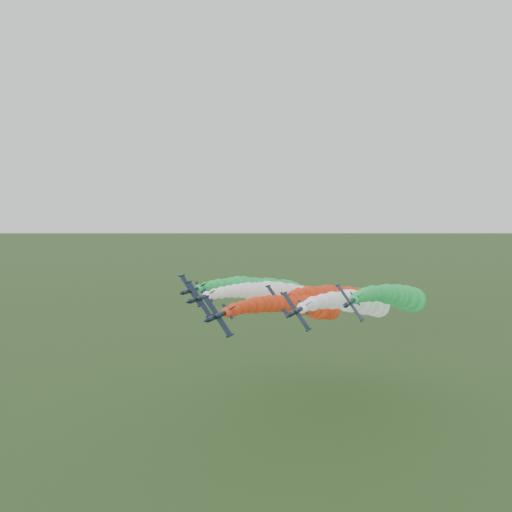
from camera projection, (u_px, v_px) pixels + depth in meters
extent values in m
plane|color=#385C28|center=(285.00, 471.00, 107.97)|extent=(3000.00, 3000.00, 0.00)
cylinder|color=black|center=(219.00, 315.00, 94.35)|extent=(1.40, 8.18, 1.40)
cone|color=black|center=(206.00, 321.00, 90.00)|extent=(1.27, 1.64, 1.27)
cone|color=black|center=(230.00, 311.00, 98.37)|extent=(1.27, 0.82, 1.27)
ellipsoid|color=black|center=(215.00, 316.00, 92.56)|extent=(0.89, 1.71, 0.92)
cube|color=black|center=(218.00, 316.00, 94.24)|extent=(5.37, 1.73, 7.02)
cylinder|color=black|center=(205.00, 297.00, 94.98)|extent=(0.56, 2.36, 0.56)
cylinder|color=black|center=(230.00, 336.00, 93.49)|extent=(0.56, 2.36, 0.56)
cube|color=black|center=(231.00, 309.00, 97.05)|extent=(1.74, 1.36, 1.37)
cube|color=black|center=(228.00, 312.00, 97.41)|extent=(2.16, 1.00, 2.81)
sphere|color=red|center=(226.00, 312.00, 97.22)|extent=(2.12, 2.12, 2.12)
sphere|color=red|center=(234.00, 310.00, 100.16)|extent=(2.76, 2.76, 2.76)
sphere|color=red|center=(242.00, 308.00, 103.09)|extent=(2.78, 2.78, 2.78)
sphere|color=red|center=(249.00, 306.00, 106.01)|extent=(3.17, 3.17, 3.17)
sphere|color=red|center=(256.00, 305.00, 108.92)|extent=(3.76, 3.76, 3.76)
sphere|color=red|center=(263.00, 304.00, 111.81)|extent=(3.69, 3.69, 3.69)
sphere|color=red|center=(270.00, 304.00, 114.70)|extent=(4.09, 4.09, 4.09)
sphere|color=red|center=(276.00, 304.00, 117.57)|extent=(4.12, 4.12, 4.12)
sphere|color=red|center=(282.00, 303.00, 120.43)|extent=(4.22, 4.22, 4.22)
sphere|color=red|center=(289.00, 304.00, 123.27)|extent=(4.43, 4.43, 4.43)
sphere|color=red|center=(295.00, 304.00, 126.11)|extent=(4.90, 4.90, 4.90)
sphere|color=red|center=(301.00, 304.00, 128.92)|extent=(5.56, 5.56, 5.56)
sphere|color=red|center=(307.00, 305.00, 131.73)|extent=(5.42, 5.42, 5.42)
sphere|color=red|center=(312.00, 306.00, 134.52)|extent=(6.08, 6.08, 6.08)
sphere|color=red|center=(318.00, 307.00, 137.29)|extent=(7.18, 7.18, 7.18)
sphere|color=red|center=(324.00, 308.00, 140.06)|extent=(6.48, 6.48, 6.48)
sphere|color=red|center=(329.00, 309.00, 142.80)|extent=(6.50, 6.50, 6.50)
cylinder|color=black|center=(200.00, 298.00, 107.89)|extent=(1.40, 8.18, 1.40)
cone|color=black|center=(188.00, 302.00, 103.54)|extent=(1.27, 1.64, 1.27)
cone|color=black|center=(210.00, 295.00, 111.91)|extent=(1.27, 0.82, 1.27)
ellipsoid|color=black|center=(196.00, 299.00, 106.10)|extent=(0.89, 1.71, 0.92)
cube|color=black|center=(199.00, 299.00, 107.78)|extent=(5.37, 1.73, 7.02)
cylinder|color=black|center=(188.00, 282.00, 108.52)|extent=(0.56, 2.36, 0.56)
cylinder|color=black|center=(210.00, 316.00, 107.03)|extent=(0.56, 2.36, 0.56)
cube|color=black|center=(211.00, 293.00, 110.59)|extent=(1.74, 1.36, 1.37)
cube|color=black|center=(208.00, 295.00, 110.95)|extent=(2.16, 1.00, 2.81)
sphere|color=white|center=(207.00, 296.00, 110.76)|extent=(2.14, 2.14, 2.14)
sphere|color=white|center=(214.00, 294.00, 113.70)|extent=(2.48, 2.48, 2.48)
sphere|color=white|center=(222.00, 293.00, 116.63)|extent=(2.83, 2.83, 2.83)
sphere|color=white|center=(229.00, 292.00, 119.55)|extent=(3.00, 3.00, 3.00)
sphere|color=white|center=(235.00, 291.00, 122.45)|extent=(3.39, 3.39, 3.39)
sphere|color=white|center=(242.00, 291.00, 125.35)|extent=(3.71, 3.71, 3.71)
sphere|color=white|center=(248.00, 290.00, 128.24)|extent=(4.25, 4.25, 4.25)
sphere|color=white|center=(255.00, 291.00, 131.11)|extent=(4.32, 4.32, 4.32)
sphere|color=white|center=(261.00, 291.00, 133.97)|extent=(4.72, 4.72, 4.72)
sphere|color=white|center=(267.00, 291.00, 136.81)|extent=(5.67, 5.67, 5.67)
sphere|color=white|center=(273.00, 292.00, 139.64)|extent=(5.64, 5.64, 5.64)
sphere|color=white|center=(279.00, 292.00, 142.46)|extent=(6.16, 6.16, 6.16)
sphere|color=white|center=(284.00, 293.00, 145.27)|extent=(5.74, 5.74, 5.74)
sphere|color=white|center=(290.00, 294.00, 148.06)|extent=(6.49, 6.49, 6.49)
sphere|color=white|center=(296.00, 295.00, 150.83)|extent=(6.27, 6.27, 6.27)
sphere|color=white|center=(301.00, 296.00, 153.59)|extent=(6.56, 6.56, 6.56)
sphere|color=white|center=(307.00, 297.00, 156.34)|extent=(6.85, 6.85, 6.85)
cylinder|color=black|center=(297.00, 311.00, 99.67)|extent=(1.40, 8.18, 1.40)
cone|color=black|center=(288.00, 316.00, 95.32)|extent=(1.27, 1.64, 1.27)
cone|color=black|center=(304.00, 307.00, 103.69)|extent=(1.27, 0.82, 1.27)
ellipsoid|color=black|center=(295.00, 312.00, 97.88)|extent=(0.89, 1.71, 0.92)
cube|color=black|center=(296.00, 311.00, 99.56)|extent=(5.37, 1.73, 7.02)
cylinder|color=black|center=(284.00, 293.00, 100.30)|extent=(0.56, 2.36, 0.56)
cylinder|color=black|center=(309.00, 330.00, 98.82)|extent=(0.56, 2.36, 0.56)
cube|color=black|center=(307.00, 305.00, 102.38)|extent=(1.74, 1.36, 1.37)
cube|color=black|center=(303.00, 307.00, 102.74)|extent=(2.16, 1.00, 2.81)
sphere|color=white|center=(302.00, 308.00, 102.54)|extent=(2.30, 2.30, 2.30)
sphere|color=white|center=(308.00, 305.00, 105.48)|extent=(2.39, 2.39, 2.39)
sphere|color=white|center=(313.00, 304.00, 108.41)|extent=(3.20, 3.20, 3.20)
sphere|color=white|center=(318.00, 302.00, 111.33)|extent=(2.91, 2.91, 2.91)
sphere|color=white|center=(323.00, 301.00, 114.24)|extent=(3.53, 3.53, 3.53)
sphere|color=white|center=(328.00, 301.00, 117.13)|extent=(3.53, 3.53, 3.53)
sphere|color=white|center=(332.00, 300.00, 120.02)|extent=(4.30, 4.30, 4.30)
sphere|color=white|center=(337.00, 300.00, 122.89)|extent=(4.19, 4.19, 4.19)
sphere|color=white|center=(342.00, 300.00, 125.75)|extent=(4.27, 4.27, 4.27)
sphere|color=white|center=(347.00, 300.00, 128.60)|extent=(5.76, 5.76, 5.76)
sphere|color=white|center=(351.00, 301.00, 131.43)|extent=(6.07, 6.07, 6.07)
sphere|color=white|center=(356.00, 301.00, 134.25)|extent=(5.26, 5.26, 5.26)
sphere|color=white|center=(360.00, 302.00, 137.05)|extent=(6.50, 6.50, 6.50)
sphere|color=white|center=(365.00, 303.00, 139.84)|extent=(6.81, 6.81, 6.81)
sphere|color=white|center=(369.00, 304.00, 142.62)|extent=(5.87, 5.87, 5.87)
sphere|color=white|center=(374.00, 305.00, 145.38)|extent=(6.78, 6.78, 6.78)
sphere|color=white|center=(378.00, 306.00, 148.13)|extent=(6.87, 6.87, 6.87)
cylinder|color=black|center=(192.00, 290.00, 120.19)|extent=(1.40, 8.18, 1.40)
cone|color=black|center=(181.00, 293.00, 115.84)|extent=(1.27, 1.64, 1.27)
cone|color=black|center=(201.00, 287.00, 124.21)|extent=(1.27, 0.82, 1.27)
ellipsoid|color=black|center=(189.00, 291.00, 118.41)|extent=(0.89, 1.71, 0.92)
cube|color=black|center=(191.00, 291.00, 120.08)|extent=(5.37, 1.73, 7.02)
cylinder|color=black|center=(182.00, 276.00, 120.83)|extent=(0.56, 2.36, 0.56)
cylinder|color=black|center=(201.00, 306.00, 119.34)|extent=(0.56, 2.36, 0.56)
cube|color=black|center=(202.00, 286.00, 122.90)|extent=(1.74, 1.36, 1.37)
cube|color=black|center=(200.00, 288.00, 123.26)|extent=(2.16, 1.00, 2.81)
sphere|color=green|center=(199.00, 288.00, 123.06)|extent=(1.95, 1.95, 1.95)
sphere|color=green|center=(206.00, 287.00, 126.00)|extent=(2.42, 2.42, 2.42)
sphere|color=green|center=(212.00, 286.00, 128.93)|extent=(2.81, 2.81, 2.81)
sphere|color=green|center=(219.00, 285.00, 131.85)|extent=(3.31, 3.31, 3.31)
sphere|color=green|center=(225.00, 284.00, 134.76)|extent=(3.31, 3.31, 3.31)
sphere|color=green|center=(231.00, 284.00, 137.66)|extent=(3.87, 3.87, 3.87)
sphere|color=green|center=(237.00, 284.00, 140.54)|extent=(4.73, 4.73, 4.73)
sphere|color=green|center=(243.00, 284.00, 143.41)|extent=(4.89, 4.89, 4.89)
sphere|color=green|center=(249.00, 285.00, 146.27)|extent=(4.55, 4.55, 4.55)
sphere|color=green|center=(255.00, 285.00, 149.12)|extent=(4.85, 4.85, 4.85)
sphere|color=green|center=(261.00, 286.00, 151.95)|extent=(4.86, 4.86, 4.86)
sphere|color=green|center=(266.00, 287.00, 154.77)|extent=(5.61, 5.61, 5.61)
sphere|color=green|center=(272.00, 288.00, 157.57)|extent=(5.98, 5.98, 5.98)
sphere|color=green|center=(277.00, 288.00, 160.36)|extent=(5.79, 5.79, 5.79)
sphere|color=green|center=(283.00, 289.00, 163.14)|extent=(6.73, 6.73, 6.73)
sphere|color=green|center=(288.00, 291.00, 165.90)|extent=(6.99, 6.99, 6.99)
sphere|color=green|center=(293.00, 292.00, 168.65)|extent=(6.74, 6.74, 6.74)
cylinder|color=black|center=(351.00, 302.00, 103.31)|extent=(1.40, 8.18, 1.40)
cone|color=black|center=(345.00, 306.00, 98.95)|extent=(1.27, 1.64, 1.27)
cone|color=black|center=(356.00, 298.00, 107.33)|extent=(1.27, 0.82, 1.27)
ellipsoid|color=black|center=(350.00, 303.00, 101.52)|extent=(0.89, 1.71, 0.92)
cube|color=black|center=(350.00, 302.00, 103.19)|extent=(5.37, 1.73, 7.02)
cylinder|color=black|center=(338.00, 285.00, 103.94)|extent=(0.56, 2.36, 0.56)
cylinder|color=black|center=(362.00, 320.00, 102.45)|extent=(0.56, 2.36, 0.56)
cube|color=black|center=(359.00, 297.00, 106.01)|extent=(1.74, 1.36, 1.37)
cube|color=black|center=(355.00, 299.00, 106.37)|extent=(2.16, 1.00, 2.81)
sphere|color=green|center=(354.00, 299.00, 106.18)|extent=(2.13, 2.13, 2.13)
sphere|color=green|center=(358.00, 297.00, 109.11)|extent=(2.62, 2.62, 2.62)
sphere|color=green|center=(362.00, 296.00, 112.04)|extent=(2.89, 2.89, 2.89)
sphere|color=green|center=(365.00, 295.00, 114.96)|extent=(3.41, 3.41, 3.41)
sphere|color=green|center=(369.00, 294.00, 117.87)|extent=(3.55, 3.55, 3.55)
sphere|color=green|center=(373.00, 294.00, 120.77)|extent=(4.03, 4.03, 4.03)
sphere|color=green|center=(376.00, 293.00, 123.66)|extent=(3.86, 3.86, 3.86)
sphere|color=green|center=(380.00, 293.00, 126.53)|extent=(4.11, 4.11, 4.11)
sphere|color=green|center=(383.00, 294.00, 129.39)|extent=(4.71, 4.71, 4.71)
sphere|color=green|center=(387.00, 294.00, 132.23)|extent=(5.40, 5.40, 5.40)
sphere|color=green|center=(391.00, 294.00, 135.06)|extent=(5.00, 5.00, 5.00)
sphere|color=green|center=(394.00, 295.00, 137.88)|extent=(6.00, 6.00, 6.00)
sphere|color=green|center=(398.00, 296.00, 140.69)|extent=(6.62, 6.62, 6.62)
sphere|color=green|center=(402.00, 297.00, 143.48)|extent=(5.68, 5.68, 5.68)
sphere|color=green|center=(405.00, 298.00, 146.25)|extent=(7.40, 7.40, 7.40)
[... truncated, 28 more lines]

